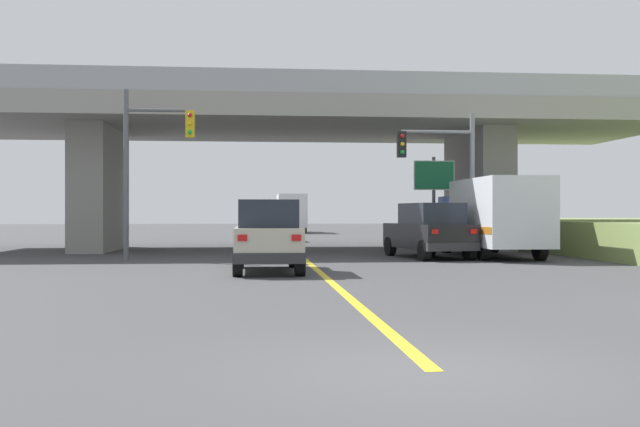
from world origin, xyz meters
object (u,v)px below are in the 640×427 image
object	(u,v)px
traffic_signal_nearside	(447,166)
semi_truck_distant	(291,213)
box_truck	(493,216)
highway_sign	(434,182)
suv_crossing	(429,231)
sedan_oncoming	(266,224)
suv_lead	(268,236)
traffic_signal_farside	(148,154)

from	to	relation	value
traffic_signal_nearside	semi_truck_distant	world-z (taller)	traffic_signal_nearside
box_truck	highway_sign	distance (m)	4.13
box_truck	traffic_signal_nearside	size ratio (longest dim) A/B	1.37
suv_crossing	box_truck	distance (m)	2.64
sedan_oncoming	highway_sign	bearing A→B (deg)	-61.71
suv_lead	traffic_signal_farside	bearing A→B (deg)	125.14
traffic_signal_nearside	traffic_signal_farside	xyz separation A→B (m)	(-10.90, -0.31, 0.37)
highway_sign	semi_truck_distant	bearing A→B (deg)	97.96
suv_crossing	box_truck	world-z (taller)	box_truck
box_truck	suv_lead	bearing A→B (deg)	-143.67
suv_crossing	semi_truck_distant	xyz separation A→B (m)	(-3.19, 35.44, 0.65)
suv_crossing	traffic_signal_nearside	size ratio (longest dim) A/B	0.90
traffic_signal_nearside	sedan_oncoming	bearing A→B (deg)	111.08
box_truck	traffic_signal_farside	bearing A→B (deg)	-177.79
box_truck	sedan_oncoming	bearing A→B (deg)	116.62
suv_crossing	traffic_signal_farside	distance (m)	10.54
suv_crossing	highway_sign	xyz separation A→B (m)	(1.20, 4.06, 1.94)
suv_lead	sedan_oncoming	distance (m)	22.74
highway_sign	traffic_signal_farside	bearing A→B (deg)	-160.04
sedan_oncoming	semi_truck_distant	world-z (taller)	semi_truck_distant
suv_crossing	traffic_signal_nearside	distance (m)	2.50
traffic_signal_nearside	semi_truck_distant	bearing A→B (deg)	96.34
sedan_oncoming	traffic_signal_nearside	distance (m)	17.93
suv_crossing	suv_lead	bearing A→B (deg)	-144.80
sedan_oncoming	traffic_signal_nearside	world-z (taller)	traffic_signal_nearside
suv_lead	traffic_signal_farside	size ratio (longest dim) A/B	0.71
box_truck	sedan_oncoming	distance (m)	18.36
suv_crossing	highway_sign	distance (m)	4.66
traffic_signal_farside	highway_sign	distance (m)	12.13
traffic_signal_nearside	semi_truck_distant	size ratio (longest dim) A/B	0.77
box_truck	traffic_signal_farside	xyz separation A→B (m)	(-12.73, -0.49, 2.21)
box_truck	semi_truck_distant	size ratio (longest dim) A/B	1.06
suv_crossing	traffic_signal_farside	world-z (taller)	traffic_signal_farside
sedan_oncoming	highway_sign	distance (m)	14.62
suv_lead	box_truck	distance (m)	10.71
traffic_signal_farside	traffic_signal_nearside	bearing A→B (deg)	1.62
suv_lead	sedan_oncoming	xyz separation A→B (m)	(0.40, 22.74, 0.00)
traffic_signal_nearside	highway_sign	xyz separation A→B (m)	(0.48, 3.82, -0.44)
sedan_oncoming	traffic_signal_farside	xyz separation A→B (m)	(-4.51, -16.89, 2.76)
traffic_signal_farside	box_truck	bearing A→B (deg)	2.21
box_truck	semi_truck_distant	world-z (taller)	semi_truck_distant
suv_lead	semi_truck_distant	distance (m)	41.46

